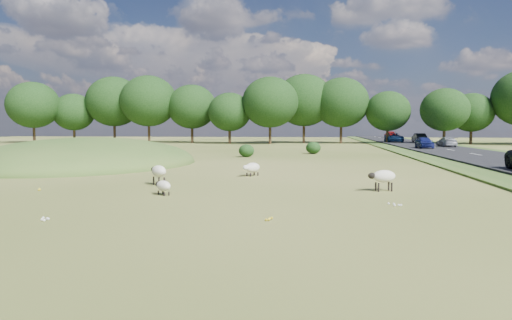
{
  "coord_description": "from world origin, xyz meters",
  "views": [
    {
      "loc": [
        5.2,
        -20.55,
        2.83
      ],
      "look_at": [
        2.0,
        4.0,
        1.0
      ],
      "focal_mm": 32.0,
      "sensor_mm": 36.0,
      "label": 1
    }
  ],
  "objects_px": {
    "car_5": "(390,135)",
    "car_6": "(447,142)",
    "car_3": "(424,142)",
    "sheep_0": "(383,176)",
    "sheep_2": "(158,171)",
    "sheep_1": "(163,186)",
    "car_4": "(394,137)",
    "car_0": "(419,138)",
    "sheep_3": "(252,168)"
  },
  "relations": [
    {
      "from": "sheep_1",
      "to": "car_5",
      "type": "distance_m",
      "value": 90.58
    },
    {
      "from": "car_3",
      "to": "car_4",
      "type": "bearing_deg",
      "value": 90.0
    },
    {
      "from": "sheep_0",
      "to": "car_4",
      "type": "distance_m",
      "value": 58.22
    },
    {
      "from": "sheep_2",
      "to": "car_4",
      "type": "height_order",
      "value": "car_4"
    },
    {
      "from": "car_6",
      "to": "car_0",
      "type": "bearing_deg",
      "value": -90.0
    },
    {
      "from": "sheep_2",
      "to": "car_0",
      "type": "bearing_deg",
      "value": -66.09
    },
    {
      "from": "sheep_1",
      "to": "sheep_3",
      "type": "distance_m",
      "value": 8.02
    },
    {
      "from": "sheep_3",
      "to": "sheep_2",
      "type": "bearing_deg",
      "value": -8.67
    },
    {
      "from": "sheep_1",
      "to": "car_3",
      "type": "xyz_separation_m",
      "value": [
        19.12,
        38.4,
        0.56
      ]
    },
    {
      "from": "sheep_1",
      "to": "car_6",
      "type": "bearing_deg",
      "value": -75.14
    },
    {
      "from": "sheep_2",
      "to": "car_6",
      "type": "xyz_separation_m",
      "value": [
        24.19,
        39.91,
        0.21
      ]
    },
    {
      "from": "car_6",
      "to": "car_3",
      "type": "bearing_deg",
      "value": 50.18
    },
    {
      "from": "sheep_3",
      "to": "car_0",
      "type": "xyz_separation_m",
      "value": [
        20.27,
        51.2,
        0.5
      ]
    },
    {
      "from": "sheep_0",
      "to": "sheep_2",
      "type": "distance_m",
      "value": 10.46
    },
    {
      "from": "sheep_1",
      "to": "car_5",
      "type": "height_order",
      "value": "car_5"
    },
    {
      "from": "sheep_3",
      "to": "car_3",
      "type": "bearing_deg",
      "value": -175.84
    },
    {
      "from": "sheep_1",
      "to": "car_0",
      "type": "height_order",
      "value": "car_0"
    },
    {
      "from": "car_4",
      "to": "car_3",
      "type": "bearing_deg",
      "value": -90.0
    },
    {
      "from": "sheep_0",
      "to": "car_0",
      "type": "distance_m",
      "value": 58.14
    },
    {
      "from": "sheep_0",
      "to": "car_0",
      "type": "relative_size",
      "value": 0.3
    },
    {
      "from": "sheep_2",
      "to": "car_5",
      "type": "xyz_separation_m",
      "value": [
        24.19,
        84.59,
        0.31
      ]
    },
    {
      "from": "sheep_3",
      "to": "car_3",
      "type": "height_order",
      "value": "car_3"
    },
    {
      "from": "car_0",
      "to": "car_3",
      "type": "distance_m",
      "value": 20.72
    },
    {
      "from": "sheep_3",
      "to": "car_3",
      "type": "distance_m",
      "value": 34.96
    },
    {
      "from": "car_3",
      "to": "sheep_3",
      "type": "bearing_deg",
      "value": -118.11
    },
    {
      "from": "sheep_1",
      "to": "car_3",
      "type": "bearing_deg",
      "value": -73.52
    },
    {
      "from": "car_0",
      "to": "car_5",
      "type": "relative_size",
      "value": 0.88
    },
    {
      "from": "car_3",
      "to": "car_6",
      "type": "xyz_separation_m",
      "value": [
        3.8,
        4.56,
        -0.06
      ]
    },
    {
      "from": "sheep_1",
      "to": "sheep_2",
      "type": "relative_size",
      "value": 0.79
    },
    {
      "from": "sheep_3",
      "to": "car_5",
      "type": "height_order",
      "value": "car_5"
    },
    {
      "from": "sheep_2",
      "to": "sheep_3",
      "type": "relative_size",
      "value": 0.93
    },
    {
      "from": "sheep_1",
      "to": "car_3",
      "type": "height_order",
      "value": "car_3"
    },
    {
      "from": "sheep_3",
      "to": "car_4",
      "type": "relative_size",
      "value": 0.25
    },
    {
      "from": "sheep_1",
      "to": "car_5",
      "type": "xyz_separation_m",
      "value": [
        22.92,
        87.63,
        0.6
      ]
    },
    {
      "from": "sheep_0",
      "to": "sheep_2",
      "type": "height_order",
      "value": "sheep_2"
    },
    {
      "from": "sheep_2",
      "to": "car_4",
      "type": "relative_size",
      "value": 0.23
    },
    {
      "from": "sheep_0",
      "to": "car_6",
      "type": "xyz_separation_m",
      "value": [
        13.76,
        40.68,
        0.23
      ]
    },
    {
      "from": "car_3",
      "to": "car_6",
      "type": "height_order",
      "value": "car_3"
    },
    {
      "from": "sheep_0",
      "to": "sheep_3",
      "type": "xyz_separation_m",
      "value": [
        -6.51,
        5.29,
        -0.16
      ]
    },
    {
      "from": "sheep_0",
      "to": "car_0",
      "type": "xyz_separation_m",
      "value": [
        13.76,
        56.49,
        0.33
      ]
    },
    {
      "from": "car_6",
      "to": "car_5",
      "type": "bearing_deg",
      "value": -90.0
    },
    {
      "from": "car_5",
      "to": "car_6",
      "type": "xyz_separation_m",
      "value": [
        0.0,
        -44.68,
        -0.1
      ]
    },
    {
      "from": "sheep_2",
      "to": "car_5",
      "type": "height_order",
      "value": "car_5"
    },
    {
      "from": "car_5",
      "to": "car_6",
      "type": "relative_size",
      "value": 1.16
    },
    {
      "from": "car_3",
      "to": "car_4",
      "type": "relative_size",
      "value": 0.75
    },
    {
      "from": "sheep_2",
      "to": "car_3",
      "type": "height_order",
      "value": "car_3"
    },
    {
      "from": "car_5",
      "to": "car_6",
      "type": "distance_m",
      "value": 44.68
    },
    {
      "from": "car_4",
      "to": "sheep_1",
      "type": "bearing_deg",
      "value": -107.78
    },
    {
      "from": "car_6",
      "to": "sheep_0",
      "type": "bearing_deg",
      "value": 71.32
    },
    {
      "from": "car_3",
      "to": "car_5",
      "type": "relative_size",
      "value": 0.81
    }
  ]
}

